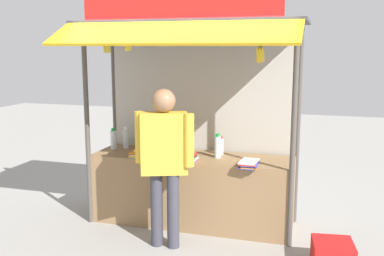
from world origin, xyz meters
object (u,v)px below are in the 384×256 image
at_px(magazine_stack_front_left, 187,158).
at_px(magazine_stack_far_right, 249,164).
at_px(water_bottle_center, 126,138).
at_px(water_bottle_rear_center, 177,145).
at_px(magazine_stack_back_right, 160,156).
at_px(vendor_person, 164,154).
at_px(water_bottle_mid_left, 221,146).
at_px(water_bottle_mid_right, 114,139).
at_px(magazine_stack_right, 141,153).
at_px(water_bottle_left, 218,146).
at_px(banana_bunch_inner_right, 260,55).
at_px(banana_bunch_leftmost, 128,46).
at_px(plastic_crate, 333,255).
at_px(banana_bunch_rightmost, 107,47).

distance_m(magazine_stack_front_left, magazine_stack_far_right, 0.73).
xyz_separation_m(water_bottle_center, water_bottle_rear_center, (0.77, -0.17, -0.01)).
bearing_deg(magazine_stack_back_right, water_bottle_rear_center, 66.66).
distance_m(water_bottle_center, vendor_person, 1.28).
relative_size(water_bottle_rear_center, water_bottle_mid_left, 1.15).
bearing_deg(water_bottle_center, magazine_stack_back_right, -33.86).
height_order(water_bottle_mid_right, magazine_stack_back_right, water_bottle_mid_right).
relative_size(magazine_stack_right, magazine_stack_back_right, 1.15).
xyz_separation_m(water_bottle_center, water_bottle_left, (1.29, -0.17, 0.01)).
relative_size(magazine_stack_far_right, vendor_person, 0.18).
height_order(water_bottle_mid_right, magazine_stack_far_right, water_bottle_mid_right).
distance_m(magazine_stack_far_right, magazine_stack_back_right, 1.08).
height_order(magazine_stack_far_right, magazine_stack_back_right, same).
relative_size(magazine_stack_far_right, banana_bunch_inner_right, 0.97).
relative_size(water_bottle_mid_right, banana_bunch_leftmost, 1.32).
height_order(water_bottle_mid_left, banana_bunch_inner_right, banana_bunch_inner_right).
bearing_deg(water_bottle_left, water_bottle_rear_center, -179.81).
distance_m(magazine_stack_right, plastic_crate, 2.49).
distance_m(water_bottle_rear_center, magazine_stack_front_left, 0.38).
xyz_separation_m(water_bottle_mid_right, plastic_crate, (2.78, -0.80, -0.86)).
bearing_deg(water_bottle_left, plastic_crate, -28.67).
bearing_deg(water_bottle_center, magazine_stack_right, -44.35).
height_order(water_bottle_mid_right, banana_bunch_inner_right, banana_bunch_inner_right).
relative_size(water_bottle_mid_left, plastic_crate, 0.59).
height_order(water_bottle_center, banana_bunch_inner_right, banana_bunch_inner_right).
bearing_deg(plastic_crate, water_bottle_left, 151.33).
relative_size(water_bottle_center, water_bottle_left, 0.96).
xyz_separation_m(banana_bunch_inner_right, plastic_crate, (0.82, -0.29, -1.97)).
height_order(water_bottle_rear_center, vendor_person, vendor_person).
relative_size(water_bottle_mid_right, water_bottle_rear_center, 1.05).
relative_size(water_bottle_mid_right, magazine_stack_front_left, 1.06).
relative_size(magazine_stack_right, banana_bunch_leftmost, 1.45).
bearing_deg(water_bottle_mid_left, water_bottle_rear_center, -162.88).
bearing_deg(magazine_stack_far_right, water_bottle_mid_right, 169.30).
xyz_separation_m(water_bottle_mid_right, magazine_stack_far_right, (1.85, -0.35, -0.10)).
bearing_deg(magazine_stack_back_right, water_bottle_left, 22.87).
relative_size(magazine_stack_front_left, plastic_crate, 0.67).
relative_size(vendor_person, plastic_crate, 4.46).
xyz_separation_m(water_bottle_mid_left, magazine_stack_right, (-0.94, -0.34, -0.08)).
relative_size(water_bottle_left, banana_bunch_inner_right, 0.90).
relative_size(magazine_stack_far_right, plastic_crate, 0.81).
bearing_deg(magazine_stack_right, banana_bunch_inner_right, -10.56).
xyz_separation_m(water_bottle_left, magazine_stack_back_right, (-0.64, -0.27, -0.11)).
bearing_deg(banana_bunch_rightmost, water_bottle_mid_left, 27.12).
bearing_deg(water_bottle_rear_center, plastic_crate, -21.54).
height_order(banana_bunch_inner_right, vendor_person, banana_bunch_inner_right).
xyz_separation_m(water_bottle_rear_center, banana_bunch_leftmost, (-0.42, -0.46, 1.21)).
height_order(magazine_stack_right, banana_bunch_inner_right, banana_bunch_inner_right).
bearing_deg(banana_bunch_leftmost, water_bottle_rear_center, 47.43).
xyz_separation_m(magazine_stack_front_left, magazine_stack_back_right, (-0.34, 0.02, -0.01)).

